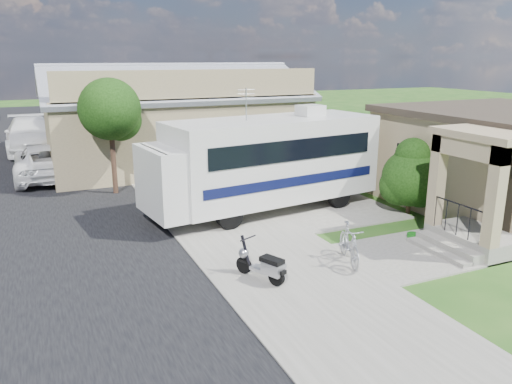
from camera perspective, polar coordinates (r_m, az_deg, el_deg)
name	(u,v)px	position (r m, az deg, el deg)	size (l,w,h in m)	color
ground	(310,257)	(13.90, 6.14, -7.44)	(120.00, 120.00, 0.00)	#1A4612
street_slab	(16,197)	(21.73, -25.78, -0.52)	(9.00, 80.00, 0.02)	black
sidewalk_slab	(177,180)	(22.40, -9.03, 1.33)	(4.00, 80.00, 0.06)	slate
driveway_slab	(284,207)	(18.29, 3.17, -1.68)	(7.00, 6.00, 0.05)	slate
walk_slab	(420,252)	(14.84, 18.27, -6.56)	(4.00, 3.00, 0.05)	slate
house	(505,159)	(20.16, 26.59, 3.43)	(9.47, 7.80, 3.54)	#897A57
warehouse	(174,124)	(26.07, -9.39, 7.64)	(12.50, 8.40, 5.04)	#847252
street_tree_a	(112,112)	(20.40, -16.10, 8.76)	(2.44, 2.40, 4.58)	#312116
street_tree_b	(85,92)	(30.29, -18.95, 10.74)	(2.44, 2.40, 4.73)	#312116
street_tree_c	(72,88)	(39.26, -20.24, 11.05)	(2.44, 2.40, 4.42)	#312116
motorhome	(265,160)	(17.44, 1.05, 3.66)	(8.64, 3.69, 4.29)	beige
shrub	(411,175)	(18.08, 17.30, 1.87)	(2.19, 2.09, 2.69)	#312116
scooter	(263,265)	(12.20, 0.82, -8.37)	(0.84, 1.45, 1.00)	black
bicycle	(349,246)	(13.39, 10.60, -6.10)	(0.49, 1.75, 1.05)	#9E9FA5
pickup_truck	(45,161)	(24.41, -22.95, 3.24)	(2.57, 5.57, 1.55)	white
van	(31,135)	(31.76, -24.32, 5.96)	(2.70, 6.63, 1.92)	white
garden_hose	(413,237)	(15.85, 17.48, -4.88)	(0.35, 0.35, 0.16)	#136114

